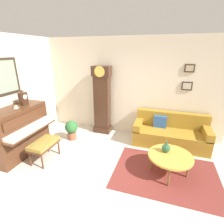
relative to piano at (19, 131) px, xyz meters
The scene contains 12 objects.
ground_plane 2.35m from the piano, ahead, with size 6.40×6.00×0.10m, color beige.
wall_back 3.12m from the piano, 42.07° to the left, with size 5.30×0.13×2.80m.
area_rug 3.49m from the piano, ahead, with size 2.10×1.50×0.01m, color maroon.
piano is the anchor object (origin of this frame).
piano_bench 0.77m from the piano, ahead, with size 0.42×0.70×0.48m.
grandfather_clock 2.31m from the piano, 49.18° to the left, with size 0.52×0.34×2.03m.
couch 3.85m from the piano, 24.37° to the left, with size 1.90×0.80×0.84m.
coffee_table 3.51m from the piano, ahead, with size 0.88×0.88×0.45m.
mantel_clock 0.81m from the piano, 89.68° to the left, with size 0.13×0.18×0.38m.
teacup 0.60m from the piano, 13.52° to the left, with size 0.12×0.12×0.06m.
green_jug 3.42m from the piano, ahead, with size 0.17×0.17×0.24m.
potted_plant 1.32m from the piano, 50.34° to the left, with size 0.36×0.36×0.56m.
Camera 1 is at (1.02, -2.42, 2.41)m, focal length 27.11 mm.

